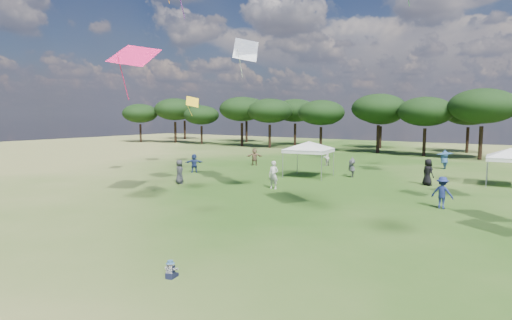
{
  "coord_description": "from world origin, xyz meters",
  "views": [
    {
      "loc": [
        8.97,
        -6.95,
        4.88
      ],
      "look_at": [
        0.18,
        6.0,
        3.18
      ],
      "focal_mm": 30.0,
      "sensor_mm": 36.0,
      "label": 1
    }
  ],
  "objects": [
    {
      "name": "ground",
      "position": [
        0.0,
        0.0,
        0.0
      ],
      "size": [
        140.0,
        140.0,
        0.0
      ],
      "primitive_type": "plane",
      "color": "#2D5118",
      "rests_on": "ground"
    },
    {
      "name": "festival_crowd",
      "position": [
        -1.6,
        24.13,
        0.85
      ],
      "size": [
        29.26,
        20.62,
        1.88
      ],
      "color": "brown",
      "rests_on": "ground"
    },
    {
      "name": "tent_left",
      "position": [
        -6.12,
        22.55,
        2.64
      ],
      "size": [
        6.49,
        6.49,
        3.07
      ],
      "rotation": [
        0.0,
        0.0,
        0.13
      ],
      "color": "gray",
      "rests_on": "ground"
    },
    {
      "name": "tent_right",
      "position": [
        7.1,
        26.2,
        2.47
      ],
      "size": [
        5.71,
        5.71,
        2.89
      ],
      "rotation": [
        0.0,
        0.0,
        0.08
      ],
      "color": "gray",
      "rests_on": "ground"
    },
    {
      "name": "tree_line",
      "position": [
        2.39,
        47.41,
        5.42
      ],
      "size": [
        108.78,
        17.63,
        7.77
      ],
      "color": "black",
      "rests_on": "ground"
    },
    {
      "name": "toddler",
      "position": [
        -0.03,
        1.79,
        0.24
      ],
      "size": [
        0.4,
        0.43,
        0.55
      ],
      "rotation": [
        0.0,
        0.0,
        0.25
      ],
      "color": "#161932",
      "rests_on": "ground"
    }
  ]
}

